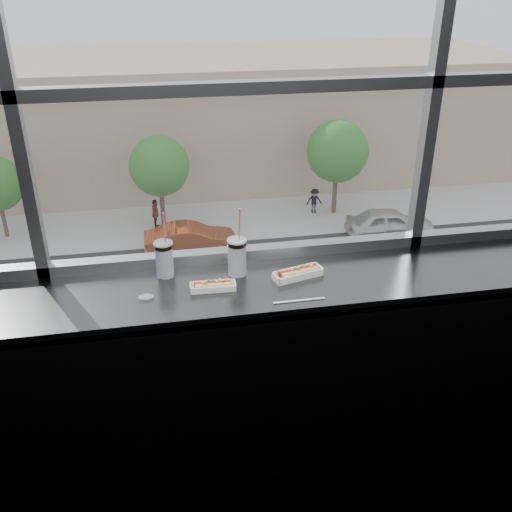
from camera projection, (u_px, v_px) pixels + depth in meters
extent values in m
plane|color=black|center=(240.00, 342.00, 3.32)|extent=(6.00, 0.00, 6.00)
plane|color=silver|center=(234.00, 18.00, 2.54)|extent=(6.00, 0.00, 6.00)
cube|color=#4F5050|center=(247.00, 289.00, 2.84)|extent=(6.00, 0.55, 0.06)
cube|color=#4F5050|center=(257.00, 403.00, 2.86)|extent=(6.00, 0.04, 1.04)
cube|color=white|center=(213.00, 289.00, 2.78)|extent=(0.23, 0.08, 0.01)
cube|color=white|center=(213.00, 286.00, 2.77)|extent=(0.23, 0.08, 0.03)
cylinder|color=#E4A767|center=(213.00, 285.00, 2.77)|extent=(0.17, 0.04, 0.04)
cylinder|color=maroon|center=(213.00, 283.00, 2.76)|extent=(0.18, 0.03, 0.03)
cube|color=white|center=(298.00, 276.00, 2.89)|extent=(0.27, 0.15, 0.01)
cube|color=white|center=(298.00, 273.00, 2.88)|extent=(0.27, 0.15, 0.03)
cylinder|color=#E4A767|center=(298.00, 272.00, 2.88)|extent=(0.20, 0.10, 0.04)
cylinder|color=maroon|center=(298.00, 270.00, 2.87)|extent=(0.21, 0.08, 0.03)
cylinder|color=white|center=(164.00, 260.00, 2.86)|extent=(0.09, 0.09, 0.18)
cylinder|color=black|center=(163.00, 246.00, 2.83)|extent=(0.09, 0.09, 0.02)
cylinder|color=silver|center=(163.00, 243.00, 2.82)|extent=(0.10, 0.10, 0.01)
cylinder|color=#FF4E61|center=(164.00, 229.00, 2.78)|extent=(0.01, 0.05, 0.19)
cylinder|color=white|center=(237.00, 258.00, 2.88)|extent=(0.09, 0.09, 0.19)
cylinder|color=black|center=(237.00, 243.00, 2.84)|extent=(0.10, 0.10, 0.02)
cylinder|color=silver|center=(237.00, 240.00, 2.83)|extent=(0.10, 0.10, 0.01)
cylinder|color=#FF4E61|center=(239.00, 225.00, 2.79)|extent=(0.01, 0.05, 0.20)
cylinder|color=white|center=(299.00, 301.00, 2.68)|extent=(0.25, 0.01, 0.01)
ellipsoid|color=silver|center=(146.00, 297.00, 2.70)|extent=(0.09, 0.06, 0.02)
plane|color=#B5B5B5|center=(158.00, 149.00, 46.64)|extent=(120.00, 120.00, 0.00)
cube|color=black|center=(174.00, 295.00, 26.08)|extent=(80.00, 10.00, 0.06)
cube|color=#B5B5B5|center=(166.00, 225.00, 33.08)|extent=(80.00, 6.00, 0.04)
cube|color=tan|center=(156.00, 116.00, 40.01)|extent=(50.00, 14.00, 8.00)
imported|color=#AE431A|center=(191.00, 235.00, 29.27)|extent=(2.64, 6.31, 2.10)
imported|color=#5375B5|center=(483.00, 292.00, 24.18)|extent=(3.21, 6.52, 2.10)
imported|color=silver|center=(391.00, 219.00, 31.02)|extent=(3.37, 6.81, 2.19)
imported|color=beige|center=(349.00, 304.00, 23.19)|extent=(2.79, 6.64, 2.21)
imported|color=#721602|center=(212.00, 322.00, 22.34)|extent=(2.46, 5.71, 1.89)
imported|color=#66605B|center=(314.00, 198.00, 34.24)|extent=(0.82, 0.61, 1.84)
imported|color=#66605B|center=(155.00, 211.00, 32.17)|extent=(0.69, 0.92, 2.07)
cylinder|color=#47382B|center=(4.00, 219.00, 31.16)|extent=(0.22, 0.22, 2.20)
cylinder|color=#47382B|center=(162.00, 205.00, 32.49)|extent=(0.25, 0.25, 2.52)
sphere|color=#327A27|center=(159.00, 166.00, 31.44)|extent=(3.36, 3.36, 3.36)
cylinder|color=#47382B|center=(335.00, 192.00, 34.11)|extent=(0.27, 0.27, 2.72)
sphere|color=#327A27|center=(337.00, 151.00, 32.97)|extent=(3.62, 3.62, 3.62)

